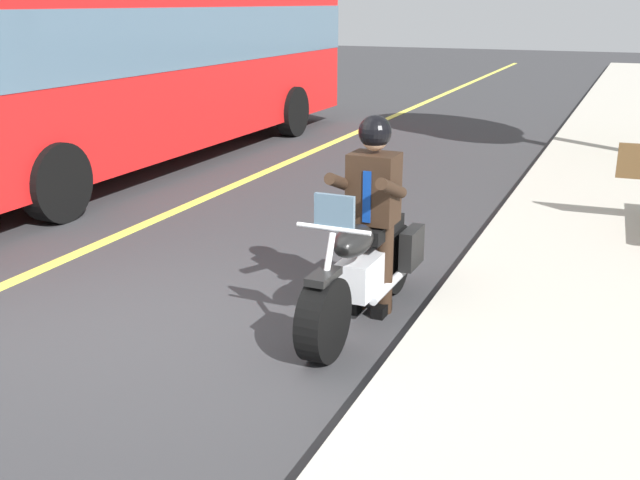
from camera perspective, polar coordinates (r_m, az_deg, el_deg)
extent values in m
plane|color=#333335|center=(6.51, -11.52, -6.42)|extent=(80.00, 80.00, 0.00)
cylinder|color=black|center=(5.68, 0.27, -6.10)|extent=(0.66, 0.21, 0.66)
cylinder|color=black|center=(7.02, 5.41, -1.40)|extent=(0.66, 0.21, 0.66)
cube|color=silver|center=(6.33, 3.22, -2.67)|extent=(0.56, 0.29, 0.32)
ellipsoid|color=black|center=(6.03, 2.59, -0.07)|extent=(0.56, 0.29, 0.24)
cube|color=black|center=(6.54, 4.37, 0.94)|extent=(0.70, 0.29, 0.12)
cube|color=black|center=(6.87, 7.05, -0.58)|extent=(0.40, 0.13, 0.36)
cube|color=black|center=(7.00, 3.61, -0.12)|extent=(0.40, 0.13, 0.36)
cylinder|color=silver|center=(5.59, 0.36, -3.49)|extent=(0.35, 0.06, 0.76)
cylinder|color=silver|center=(5.60, 1.03, 0.87)|extent=(0.04, 0.60, 0.04)
cube|color=black|center=(5.54, 0.27, -2.79)|extent=(0.36, 0.17, 0.06)
cylinder|color=silver|center=(6.60, 5.43, -3.33)|extent=(0.90, 0.09, 0.08)
cube|color=slate|center=(5.58, 1.11, 2.10)|extent=(0.04, 0.32, 0.28)
cylinder|color=black|center=(6.51, 5.00, -2.11)|extent=(0.14, 0.14, 0.84)
cube|color=black|center=(6.59, 4.74, -5.30)|extent=(0.26, 0.11, 0.10)
cylinder|color=black|center=(6.59, 3.03, -1.82)|extent=(0.14, 0.14, 0.84)
cube|color=black|center=(6.67, 2.79, -4.98)|extent=(0.26, 0.11, 0.10)
cube|color=black|center=(6.35, 4.14, 3.99)|extent=(0.33, 0.40, 0.60)
cube|color=navy|center=(6.21, 3.62, 3.31)|extent=(0.03, 0.07, 0.44)
cylinder|color=black|center=(6.10, 5.51, 3.96)|extent=(0.55, 0.11, 0.28)
cylinder|color=black|center=(6.25, 1.68, 4.37)|extent=(0.55, 0.11, 0.28)
sphere|color=tan|center=(6.26, 4.23, 7.82)|extent=(0.22, 0.22, 0.22)
sphere|color=black|center=(6.25, 4.24, 8.27)|extent=(0.28, 0.28, 0.28)
cube|color=red|center=(13.11, -13.32, 13.60)|extent=(11.00, 2.50, 2.85)
cube|color=slate|center=(13.09, -13.43, 15.01)|extent=(11.04, 2.52, 0.90)
cylinder|color=black|center=(9.77, -19.55, 4.18)|extent=(1.00, 0.30, 1.00)
cylinder|color=black|center=(15.37, -2.14, 9.82)|extent=(1.00, 0.30, 1.00)
cylinder|color=black|center=(16.53, -9.79, 10.14)|extent=(1.00, 0.30, 1.00)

